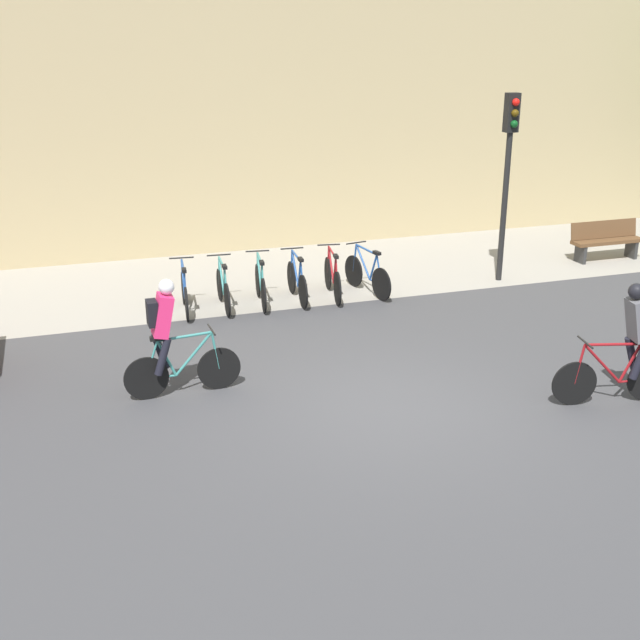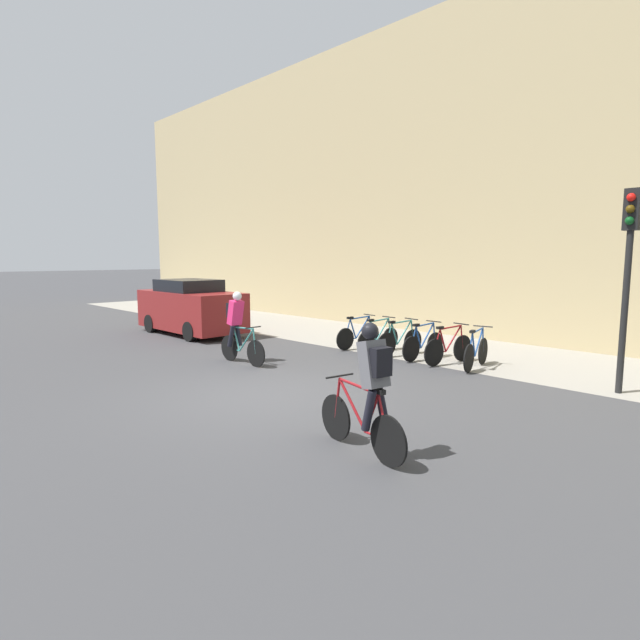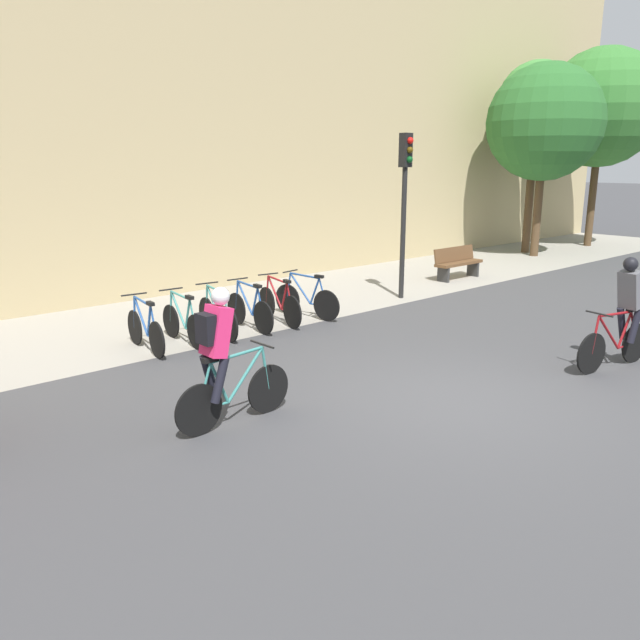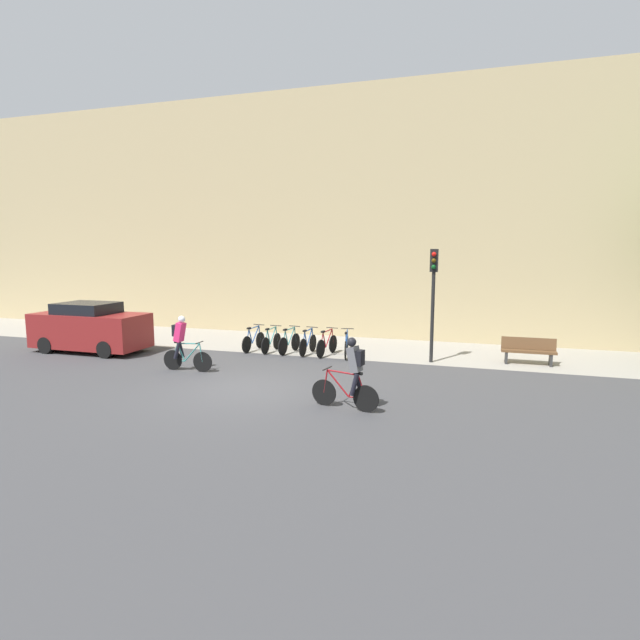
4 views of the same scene
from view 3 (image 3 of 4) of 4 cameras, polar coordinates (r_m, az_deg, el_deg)
ground at (r=8.83m, az=12.13°, el=-7.23°), size 200.00×200.00×0.00m
kerb_strip at (r=13.70m, az=-11.16°, el=0.52°), size 44.00×4.50×0.01m
building_facade at (r=15.74m, az=-17.27°, el=21.43°), size 44.00×0.60×10.66m
cyclist_pink at (r=7.58m, az=-9.00°, el=-3.09°), size 1.70×0.46×1.76m
cyclist_grey at (r=10.92m, az=26.16°, el=0.93°), size 1.75×0.55×1.77m
parked_bike_0 at (r=11.15m, az=-15.69°, el=-0.85°), size 0.46×1.64×0.95m
parked_bike_1 at (r=11.47m, az=-12.42°, el=-0.24°), size 0.46×1.62×0.95m
parked_bike_2 at (r=11.83m, az=-9.35°, el=0.39°), size 0.46×1.64×0.96m
parked_bike_3 at (r=12.23m, az=-6.46°, el=0.92°), size 0.46×1.63×0.96m
parked_bike_4 at (r=12.65m, az=-3.76°, el=1.46°), size 0.46×1.70×0.96m
parked_bike_5 at (r=13.11m, az=-1.23°, el=1.92°), size 0.49×1.68×0.96m
traffic_light_pole at (r=14.91m, az=7.77°, el=12.01°), size 0.26×0.30×3.84m
bench at (r=17.99m, az=12.46°, el=5.18°), size 1.73×0.44×0.89m
street_tree_0 at (r=24.03m, az=19.23°, el=18.29°), size 2.68×2.68×6.61m
street_tree_1 at (r=23.15m, az=19.87°, el=16.61°), size 3.86×3.86×6.43m
street_tree_2 at (r=26.88m, az=24.35°, el=17.24°), size 4.37×4.37×7.37m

